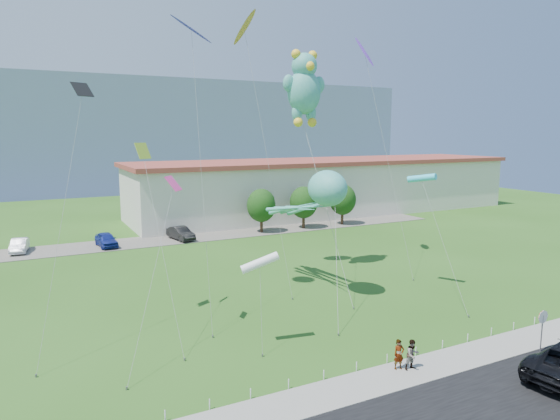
# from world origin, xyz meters

# --- Properties ---
(ground) EXTENTS (160.00, 160.00, 0.00)m
(ground) POSITION_xyz_m (0.00, 0.00, 0.00)
(ground) COLOR #295417
(ground) RESTS_ON ground
(sidewalk) EXTENTS (80.00, 2.50, 0.10)m
(sidewalk) POSITION_xyz_m (0.00, -2.75, 0.05)
(sidewalk) COLOR gray
(sidewalk) RESTS_ON ground
(parking_strip) EXTENTS (70.00, 6.00, 0.06)m
(parking_strip) POSITION_xyz_m (0.00, 35.00, 0.03)
(parking_strip) COLOR #59544C
(parking_strip) RESTS_ON ground
(hill_ridge) EXTENTS (160.00, 50.00, 25.00)m
(hill_ridge) POSITION_xyz_m (0.00, 120.00, 12.50)
(hill_ridge) COLOR gray
(hill_ridge) RESTS_ON ground
(warehouse) EXTENTS (61.00, 15.00, 8.20)m
(warehouse) POSITION_xyz_m (26.00, 44.00, 4.12)
(warehouse) COLOR beige
(warehouse) RESTS_ON ground
(stop_sign) EXTENTS (0.80, 0.07, 2.50)m
(stop_sign) POSITION_xyz_m (9.50, -4.21, 1.87)
(stop_sign) COLOR slate
(stop_sign) RESTS_ON ground
(rope_fence) EXTENTS (26.05, 0.05, 0.50)m
(rope_fence) POSITION_xyz_m (0.00, -1.30, 0.25)
(rope_fence) COLOR white
(rope_fence) RESTS_ON ground
(tree_near) EXTENTS (3.60, 3.60, 5.47)m
(tree_near) POSITION_xyz_m (10.00, 34.00, 3.39)
(tree_near) COLOR #3F2B19
(tree_near) RESTS_ON ground
(tree_mid) EXTENTS (3.60, 3.60, 5.47)m
(tree_mid) POSITION_xyz_m (16.00, 34.00, 3.39)
(tree_mid) COLOR #3F2B19
(tree_mid) RESTS_ON ground
(tree_far) EXTENTS (3.60, 3.60, 5.47)m
(tree_far) POSITION_xyz_m (22.00, 34.00, 3.39)
(tree_far) COLOR #3F2B19
(tree_far) RESTS_ON ground
(pedestrian_left) EXTENTS (0.64, 0.47, 1.59)m
(pedestrian_left) POSITION_xyz_m (0.96, -2.26, 0.89)
(pedestrian_left) COLOR gray
(pedestrian_left) RESTS_ON sidewalk
(pedestrian_right) EXTENTS (0.82, 0.66, 1.60)m
(pedestrian_right) POSITION_xyz_m (1.55, -2.61, 0.90)
(pedestrian_right) COLOR gray
(pedestrian_right) RESTS_ON sidewalk
(parked_car_silver) EXTENTS (1.97, 4.36, 1.39)m
(parked_car_silver) POSITION_xyz_m (-16.70, 35.89, 0.75)
(parked_car_silver) COLOR silver
(parked_car_silver) RESTS_ON parking_strip
(parked_car_blue) EXTENTS (2.17, 4.56, 1.50)m
(parked_car_blue) POSITION_xyz_m (-8.32, 34.43, 0.81)
(parked_car_blue) COLOR navy
(parked_car_blue) RESTS_ON parking_strip
(parked_car_black) EXTENTS (2.42, 4.73, 1.49)m
(parked_car_black) POSITION_xyz_m (-0.16, 34.22, 0.80)
(parked_car_black) COLOR black
(parked_car_black) RESTS_ON parking_strip
(octopus_kite) EXTENTS (4.35, 13.07, 9.60)m
(octopus_kite) POSITION_xyz_m (3.69, 10.42, 7.51)
(octopus_kite) COLOR teal
(octopus_kite) RESTS_ON ground
(teddy_bear_kite) EXTENTS (3.93, 10.91, 19.01)m
(teddy_bear_kite) POSITION_xyz_m (5.60, 15.91, 16.05)
(teddy_bear_kite) COLOR teal
(teddy_bear_kite) RESTS_ON ground
(small_kite_orange) EXTENTS (1.80, 7.79, 21.28)m
(small_kite_orange) POSITION_xyz_m (0.79, 16.96, 20.02)
(small_kite_orange) COLOR gold
(small_kite_orange) RESTS_ON ground
(small_kite_blue) EXTENTS (2.10, 7.05, 19.78)m
(small_kite_blue) POSITION_xyz_m (-5.10, 12.29, 18.60)
(small_kite_blue) COLOR #2B24D1
(small_kite_blue) RESTS_ON ground
(small_kite_yellow) EXTENTS (1.29, 8.24, 11.53)m
(small_kite_yellow) POSITION_xyz_m (-8.79, 10.56, 9.78)
(small_kite_yellow) COLOR #ACCC30
(small_kite_yellow) RESTS_ON ground
(small_kite_black) EXTENTS (4.26, 6.18, 15.20)m
(small_kite_black) POSITION_xyz_m (-12.75, 10.30, 12.83)
(small_kite_black) COLOR black
(small_kite_black) RESTS_ON ground
(small_kite_purple) EXTENTS (1.80, 8.08, 20.19)m
(small_kite_purple) POSITION_xyz_m (12.55, 16.83, 18.98)
(small_kite_purple) COLOR purple
(small_kite_purple) RESTS_ON ground
(small_kite_cyan) EXTENTS (1.40, 7.34, 9.27)m
(small_kite_cyan) POSITION_xyz_m (11.24, 7.60, 8.76)
(small_kite_cyan) COLOR #36D1F6
(small_kite_cyan) RESTS_ON ground
(small_kite_pink) EXTENTS (4.86, 6.53, 9.70)m
(small_kite_pink) POSITION_xyz_m (-8.29, 7.35, 8.25)
(small_kite_pink) COLOR #F3368C
(small_kite_pink) RESTS_ON ground
(small_kite_white) EXTENTS (0.74, 2.41, 5.44)m
(small_kite_white) POSITION_xyz_m (-4.21, 3.65, 4.97)
(small_kite_white) COLOR white
(small_kite_white) RESTS_ON ground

